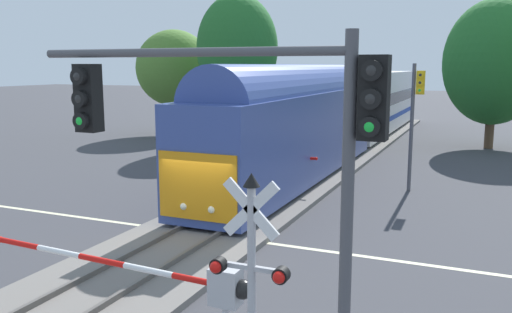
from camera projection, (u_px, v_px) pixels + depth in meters
The scene contains 12 objects.
ground_plane at pixel (205, 234), 17.54m from camera, with size 220.00×220.00×0.00m, color #3D3D42.
road_centre_stripe at pixel (205, 234), 17.54m from camera, with size 44.00×0.20×0.01m.
railway_track at pixel (205, 232), 17.52m from camera, with size 4.40×80.00×0.32m.
commuter_train at pixel (344, 109), 33.41m from camera, with size 3.04×40.01×5.16m.
crossing_gate_near at pixel (191, 282), 10.12m from camera, with size 6.18×0.40×1.80m.
crossing_signal_mast at pixel (251, 262), 8.68m from camera, with size 1.36×0.44×3.76m.
crossing_gate_far at pixel (211, 155), 24.48m from camera, with size 6.35×0.40×1.80m.
traffic_signal_near_right at pixel (249, 143), 7.02m from camera, with size 5.07×0.38×5.85m.
traffic_signal_far_side at pixel (416, 107), 23.02m from camera, with size 0.53×0.38×5.52m.
oak_behind_train at pixel (237, 49), 36.55m from camera, with size 5.51×5.51×10.21m.
elm_centre_background at pixel (494, 62), 34.91m from camera, with size 6.45×6.45×9.73m.
pine_left_background at pixel (174, 68), 42.28m from camera, with size 5.95×5.95×8.21m.
Camera 1 is at (8.18, -14.85, 5.42)m, focal length 37.86 mm.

